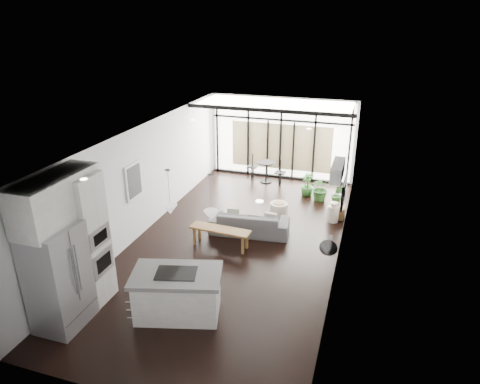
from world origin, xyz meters
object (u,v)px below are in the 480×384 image
Objects in this scene: console_bench at (220,237)px; milk_can at (334,212)px; pouf at (279,210)px; sofa at (249,219)px; tv at (344,191)px; island at (178,294)px; fridge at (58,277)px.

console_bench is 3.35m from milk_can.
sofa is at bearing -113.43° from pouf.
pouf is at bearing 68.26° from console_bench.
tv reaches higher than pouf.
tv is (1.78, -0.78, 1.10)m from pouf.
island is 2.87× the size of milk_can.
tv is at bearing 46.95° from fridge.
fridge is 6.31m from pouf.
tv is (0.27, -0.92, 1.01)m from milk_can.
pouf is 2.23m from tv.
island is at bearing 78.08° from sofa.
island is 2.69m from console_bench.
sofa is 4.03× the size of pouf.
island is 4.86m from tv.
milk_can is at bearing 53.60° from fridge.
fridge reaches higher than milk_can.
tv is at bearing -176.22° from sofa.
tv reaches higher than sofa.
tv is (4.53, 4.85, 0.31)m from fridge.
fridge is 6.64m from tv.
fridge reaches higher than console_bench.
milk_can is 1.40m from tv.
island reaches higher than sofa.
island is 3.59m from sofa.
island is 2.14m from fridge.
console_bench is 3.24m from tv.
milk_can is 0.52× the size of tv.
sofa is at bearing 69.11° from island.
milk_can is (1.51, 0.14, 0.08)m from pouf.
milk_can is at bearing 106.56° from tv.
console_bench is at bearing -154.80° from tv.
pouf is 0.46× the size of tv.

